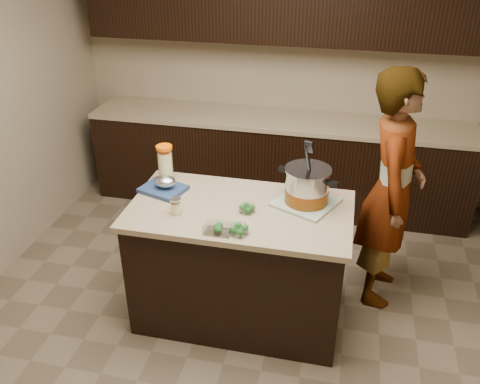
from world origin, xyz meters
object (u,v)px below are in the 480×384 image
object	(u,v)px
lemonade_pitcher	(165,165)
person	(391,191)
island	(240,263)
stock_pot	(307,188)

from	to	relation	value
lemonade_pitcher	person	distance (m)	1.60
island	stock_pot	world-z (taller)	stock_pot
island	lemonade_pitcher	bearing A→B (deg)	157.34
island	stock_pot	size ratio (longest dim) A/B	3.38
island	lemonade_pitcher	world-z (taller)	lemonade_pitcher
lemonade_pitcher	person	bearing A→B (deg)	8.88
stock_pot	person	distance (m)	0.68
stock_pot	lemonade_pitcher	xyz separation A→B (m)	(-1.01, 0.10, 0.01)
stock_pot	lemonade_pitcher	distance (m)	1.01
lemonade_pitcher	person	size ratio (longest dim) A/B	0.16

